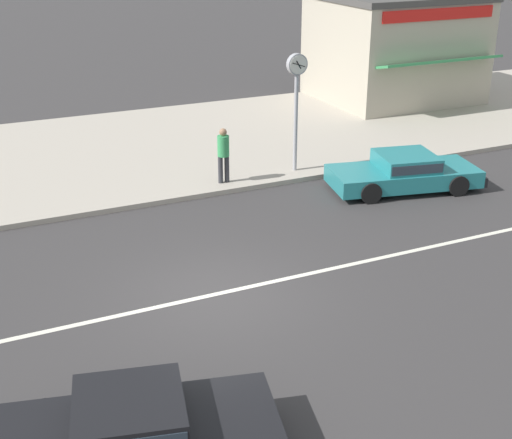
# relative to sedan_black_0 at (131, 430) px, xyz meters

# --- Properties ---
(ground_plane) EXTENTS (160.00, 160.00, 0.00)m
(ground_plane) POSITION_rel_sedan_black_0_xyz_m (2.96, 4.09, -0.53)
(ground_plane) COLOR #383535
(lane_centre_stripe) EXTENTS (50.40, 0.14, 0.01)m
(lane_centre_stripe) POSITION_rel_sedan_black_0_xyz_m (2.96, 4.09, -0.53)
(lane_centre_stripe) COLOR silver
(lane_centre_stripe) RESTS_ON ground
(kerb_strip) EXTENTS (68.00, 10.00, 0.15)m
(kerb_strip) POSITION_rel_sedan_black_0_xyz_m (2.96, 14.41, -0.46)
(kerb_strip) COLOR #ADA393
(kerb_strip) RESTS_ON ground
(sedan_black_0) EXTENTS (4.55, 2.61, 1.06)m
(sedan_black_0) POSITION_rel_sedan_black_0_xyz_m (0.00, 0.00, 0.00)
(sedan_black_0) COLOR black
(sedan_black_0) RESTS_ON ground
(sedan_teal_3) EXTENTS (4.63, 2.60, 1.06)m
(sedan_teal_3) POSITION_rel_sedan_black_0_xyz_m (10.26, 7.66, 0.00)
(sedan_teal_3) COLOR teal
(sedan_teal_3) RESTS_ON ground
(street_clock) EXTENTS (0.62, 0.22, 3.55)m
(street_clock) POSITION_rel_sedan_black_0_xyz_m (7.96, 10.13, 2.23)
(street_clock) COLOR #9E9EA3
(street_clock) RESTS_ON kerb_strip
(pedestrian_near_clock) EXTENTS (0.34, 0.34, 1.63)m
(pedestrian_near_clock) POSITION_rel_sedan_black_0_xyz_m (5.56, 10.01, 0.56)
(pedestrian_near_clock) COLOR #333338
(pedestrian_near_clock) RESTS_ON kerb_strip
(shopfront_corner_warung) EXTENTS (6.15, 6.19, 4.32)m
(shopfront_corner_warung) POSITION_rel_sedan_black_0_xyz_m (16.16, 16.83, 1.78)
(shopfront_corner_warung) COLOR #B2A893
(shopfront_corner_warung) RESTS_ON kerb_strip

